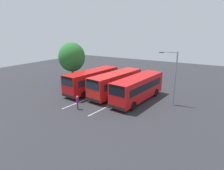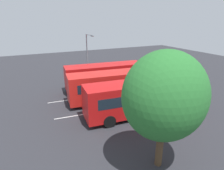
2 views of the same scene
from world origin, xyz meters
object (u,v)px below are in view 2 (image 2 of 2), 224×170
Objects in this scene: depot_tree at (164,96)px; pedestrian at (171,86)px; bus_center_right at (105,76)px; bus_center_left at (114,85)px; street_lamp at (88,54)px; bus_far_left at (138,97)px.

pedestrian is at bearing 44.72° from depot_tree.
bus_center_right is at bearing 79.75° from depot_tree.
bus_center_left is 8.34m from street_lamp.
pedestrian is 13.24m from depot_tree.
street_lamp is 0.93× the size of depot_tree.
street_lamp is at bearing 98.62° from bus_far_left.
street_lamp is 18.32m from depot_tree.
bus_center_right is at bearing 94.82° from bus_far_left.
bus_center_right is 14.40m from depot_tree.
depot_tree is (-2.51, -13.89, 2.84)m from bus_center_right.
bus_center_left is 1.50× the size of street_lamp.
pedestrian is 12.13m from street_lamp.
street_lamp is at bearing 84.44° from depot_tree.
bus_far_left is 5.89× the size of pedestrian.
depot_tree is at bearing -93.72° from bus_center_left.
street_lamp reaches higher than bus_center_left.
bus_far_left is 7.24m from pedestrian.
bus_center_right is (0.58, 3.74, 0.00)m from bus_center_left.
bus_far_left and bus_center_right have the same top height.
street_lamp is at bearing 98.18° from bus_center_left.
depot_tree reaches higher than pedestrian.
bus_center_left is 10.72m from depot_tree.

